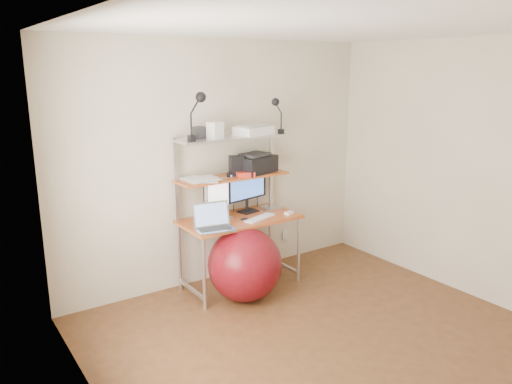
% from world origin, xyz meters
% --- Properties ---
extents(room, '(3.60, 3.60, 3.60)m').
position_xyz_m(room, '(0.00, 0.00, 1.25)').
color(room, brown).
rests_on(room, ground).
extents(computer_desk, '(1.20, 0.60, 1.57)m').
position_xyz_m(computer_desk, '(0.00, 1.50, 0.96)').
color(computer_desk, '#BC5F24').
rests_on(computer_desk, ground).
extents(desktop, '(1.20, 0.60, 0.00)m').
position_xyz_m(desktop, '(0.00, 1.44, 0.74)').
color(desktop, '#BC5F24').
rests_on(desktop, computer_desk).
extents(mid_shelf, '(1.18, 0.34, 0.00)m').
position_xyz_m(mid_shelf, '(0.00, 1.57, 1.15)').
color(mid_shelf, '#BC5F24').
rests_on(mid_shelf, computer_desk).
extents(top_shelf, '(1.18, 0.34, 0.00)m').
position_xyz_m(top_shelf, '(0.00, 1.57, 1.55)').
color(top_shelf, silver).
rests_on(top_shelf, computer_desk).
extents(floor, '(3.60, 3.60, 0.00)m').
position_xyz_m(floor, '(0.00, 0.00, 0.00)').
color(floor, brown).
rests_on(floor, ground).
extents(wall_outlet, '(0.08, 0.01, 0.12)m').
position_xyz_m(wall_outlet, '(0.85, 1.79, 0.30)').
color(wall_outlet, white).
rests_on(wall_outlet, room).
extents(monitor_silver, '(0.39, 0.18, 0.44)m').
position_xyz_m(monitor_silver, '(-0.17, 1.52, 0.97)').
color(monitor_silver, '#B1B1B5').
rests_on(monitor_silver, desktop).
extents(monitor_black, '(0.53, 0.18, 0.53)m').
position_xyz_m(monitor_black, '(0.18, 1.59, 1.01)').
color(monitor_black, black).
rests_on(monitor_black, desktop).
extents(laptop, '(0.40, 0.35, 0.31)m').
position_xyz_m(laptop, '(-0.40, 1.28, 0.79)').
color(laptop, '#B6B5BA').
rests_on(laptop, desktop).
extents(keyboard, '(0.40, 0.22, 0.01)m').
position_xyz_m(keyboard, '(0.16, 1.31, 0.75)').
color(keyboard, white).
rests_on(keyboard, desktop).
extents(mouse, '(0.11, 0.08, 0.03)m').
position_xyz_m(mouse, '(0.49, 1.26, 0.75)').
color(mouse, white).
rests_on(mouse, desktop).
extents(mac_mini, '(0.19, 0.19, 0.03)m').
position_xyz_m(mac_mini, '(0.43, 1.51, 0.76)').
color(mac_mini, '#B6B5BA').
rests_on(mac_mini, desktop).
extents(phone, '(0.09, 0.13, 0.01)m').
position_xyz_m(phone, '(0.01, 1.33, 0.74)').
color(phone, black).
rests_on(phone, desktop).
extents(printer, '(0.49, 0.40, 0.20)m').
position_xyz_m(printer, '(0.28, 1.58, 1.25)').
color(printer, black).
rests_on(printer, mid_shelf).
extents(nas_cube, '(0.17, 0.17, 0.20)m').
position_xyz_m(nas_cube, '(0.05, 1.58, 1.25)').
color(nas_cube, black).
rests_on(nas_cube, mid_shelf).
extents(red_box, '(0.20, 0.16, 0.05)m').
position_xyz_m(red_box, '(0.08, 1.46, 1.18)').
color(red_box, red).
rests_on(red_box, mid_shelf).
extents(scanner, '(0.42, 0.32, 0.10)m').
position_xyz_m(scanner, '(0.24, 1.55, 1.60)').
color(scanner, white).
rests_on(scanner, top_shelf).
extents(box_white, '(0.16, 0.15, 0.16)m').
position_xyz_m(box_white, '(-0.21, 1.54, 1.63)').
color(box_white, white).
rests_on(box_white, top_shelf).
extents(box_grey, '(0.14, 0.14, 0.11)m').
position_xyz_m(box_grey, '(-0.34, 1.63, 1.61)').
color(box_grey, '#2A292C').
rests_on(box_grey, top_shelf).
extents(clip_lamp_left, '(0.18, 0.10, 0.45)m').
position_xyz_m(clip_lamp_left, '(-0.41, 1.49, 1.88)').
color(clip_lamp_left, black).
rests_on(clip_lamp_left, top_shelf).
extents(clip_lamp_right, '(0.15, 0.08, 0.37)m').
position_xyz_m(clip_lamp_right, '(0.47, 1.48, 1.82)').
color(clip_lamp_right, black).
rests_on(clip_lamp_right, top_shelf).
extents(exercise_ball, '(0.72, 0.72, 0.72)m').
position_xyz_m(exercise_ball, '(-0.13, 1.15, 0.36)').
color(exercise_ball, maroon).
rests_on(exercise_ball, floor).
extents(paper_stack, '(0.39, 0.42, 0.02)m').
position_xyz_m(paper_stack, '(-0.37, 1.57, 1.16)').
color(paper_stack, white).
rests_on(paper_stack, mid_shelf).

